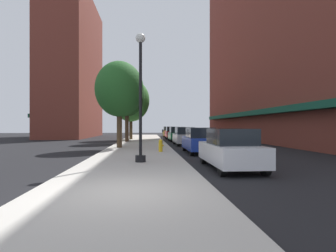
{
  "coord_description": "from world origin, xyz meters",
  "views": [
    {
      "loc": [
        0.59,
        -6.96,
        1.77
      ],
      "look_at": [
        2.82,
        22.11,
        1.76
      ],
      "focal_mm": 29.07,
      "sensor_mm": 36.0,
      "label": 1
    }
  ],
  "objects_px": {
    "tree_near": "(131,100)",
    "tree_mid": "(127,96)",
    "parking_meter_near": "(163,135)",
    "car_silver": "(184,136)",
    "car_red": "(172,133)",
    "lamppost": "(141,95)",
    "fire_hydrant": "(161,145)",
    "car_green": "(177,134)",
    "tree_far": "(119,89)",
    "car_white": "(230,149)",
    "car_yellow": "(169,132)",
    "car_blue": "(200,141)"
  },
  "relations": [
    {
      "from": "car_green",
      "to": "car_silver",
      "type": "bearing_deg",
      "value": -91.81
    },
    {
      "from": "lamppost",
      "to": "car_yellow",
      "type": "relative_size",
      "value": 1.37
    },
    {
      "from": "tree_near",
      "to": "car_blue",
      "type": "relative_size",
      "value": 1.74
    },
    {
      "from": "tree_near",
      "to": "car_green",
      "type": "distance_m",
      "value": 7.45
    },
    {
      "from": "car_white",
      "to": "car_silver",
      "type": "relative_size",
      "value": 1.0
    },
    {
      "from": "car_green",
      "to": "tree_near",
      "type": "bearing_deg",
      "value": 149.5
    },
    {
      "from": "car_red",
      "to": "lamppost",
      "type": "bearing_deg",
      "value": -100.16
    },
    {
      "from": "car_yellow",
      "to": "car_red",
      "type": "bearing_deg",
      "value": -89.72
    },
    {
      "from": "car_yellow",
      "to": "tree_far",
      "type": "bearing_deg",
      "value": -103.52
    },
    {
      "from": "tree_far",
      "to": "car_silver",
      "type": "bearing_deg",
      "value": 34.28
    },
    {
      "from": "lamppost",
      "to": "car_green",
      "type": "bearing_deg",
      "value": 78.66
    },
    {
      "from": "fire_hydrant",
      "to": "tree_far",
      "type": "distance_m",
      "value": 6.19
    },
    {
      "from": "lamppost",
      "to": "fire_hydrant",
      "type": "xyz_separation_m",
      "value": [
        1.16,
        4.81,
        -2.68
      ]
    },
    {
      "from": "lamppost",
      "to": "tree_far",
      "type": "xyz_separation_m",
      "value": [
        -1.81,
        8.44,
        1.36
      ]
    },
    {
      "from": "lamppost",
      "to": "tree_near",
      "type": "bearing_deg",
      "value": 94.58
    },
    {
      "from": "car_silver",
      "to": "car_red",
      "type": "height_order",
      "value": "same"
    },
    {
      "from": "tree_near",
      "to": "tree_far",
      "type": "bearing_deg",
      "value": -90.39
    },
    {
      "from": "car_white",
      "to": "tree_mid",
      "type": "bearing_deg",
      "value": 108.52
    },
    {
      "from": "car_yellow",
      "to": "fire_hydrant",
      "type": "bearing_deg",
      "value": -95.3
    },
    {
      "from": "tree_near",
      "to": "parking_meter_near",
      "type": "bearing_deg",
      "value": -67.59
    },
    {
      "from": "car_red",
      "to": "car_green",
      "type": "bearing_deg",
      "value": -91.61
    },
    {
      "from": "car_green",
      "to": "car_red",
      "type": "height_order",
      "value": "same"
    },
    {
      "from": "fire_hydrant",
      "to": "tree_mid",
      "type": "distance_m",
      "value": 12.62
    },
    {
      "from": "car_white",
      "to": "car_red",
      "type": "distance_m",
      "value": 26.31
    },
    {
      "from": "lamppost",
      "to": "tree_mid",
      "type": "height_order",
      "value": "tree_mid"
    },
    {
      "from": "tree_far",
      "to": "car_white",
      "type": "bearing_deg",
      "value": -61.12
    },
    {
      "from": "tree_near",
      "to": "car_silver",
      "type": "relative_size",
      "value": 1.74
    },
    {
      "from": "car_yellow",
      "to": "car_green",
      "type": "bearing_deg",
      "value": -89.72
    },
    {
      "from": "parking_meter_near",
      "to": "car_red",
      "type": "xyz_separation_m",
      "value": [
        1.95,
        11.68,
        -0.14
      ]
    },
    {
      "from": "car_silver",
      "to": "car_red",
      "type": "relative_size",
      "value": 1.0
    },
    {
      "from": "tree_near",
      "to": "car_red",
      "type": "bearing_deg",
      "value": 30.68
    },
    {
      "from": "parking_meter_near",
      "to": "car_silver",
      "type": "height_order",
      "value": "car_silver"
    },
    {
      "from": "car_silver",
      "to": "car_yellow",
      "type": "xyz_separation_m",
      "value": [
        0.0,
        18.74,
        0.0
      ]
    },
    {
      "from": "car_blue",
      "to": "car_silver",
      "type": "bearing_deg",
      "value": 89.56
    },
    {
      "from": "tree_near",
      "to": "tree_far",
      "type": "distance_m",
      "value": 13.08
    },
    {
      "from": "lamppost",
      "to": "tree_near",
      "type": "height_order",
      "value": "tree_near"
    },
    {
      "from": "tree_far",
      "to": "car_yellow",
      "type": "relative_size",
      "value": 1.53
    },
    {
      "from": "tree_near",
      "to": "tree_mid",
      "type": "relative_size",
      "value": 1.07
    },
    {
      "from": "car_white",
      "to": "car_blue",
      "type": "distance_m",
      "value": 6.57
    },
    {
      "from": "fire_hydrant",
      "to": "tree_near",
      "type": "height_order",
      "value": "tree_near"
    },
    {
      "from": "tree_mid",
      "to": "lamppost",
      "type": "bearing_deg",
      "value": -83.59
    },
    {
      "from": "tree_mid",
      "to": "tree_far",
      "type": "height_order",
      "value": "tree_mid"
    },
    {
      "from": "lamppost",
      "to": "car_silver",
      "type": "xyz_separation_m",
      "value": [
        3.72,
        12.2,
        -2.39
      ]
    },
    {
      "from": "car_blue",
      "to": "car_green",
      "type": "distance_m",
      "value": 13.54
    },
    {
      "from": "car_white",
      "to": "car_silver",
      "type": "bearing_deg",
      "value": 91.27
    },
    {
      "from": "fire_hydrant",
      "to": "car_white",
      "type": "relative_size",
      "value": 0.18
    },
    {
      "from": "car_red",
      "to": "tree_mid",
      "type": "bearing_deg",
      "value": -124.77
    },
    {
      "from": "car_white",
      "to": "car_yellow",
      "type": "height_order",
      "value": "same"
    },
    {
      "from": "parking_meter_near",
      "to": "car_green",
      "type": "relative_size",
      "value": 0.3
    },
    {
      "from": "parking_meter_near",
      "to": "tree_mid",
      "type": "bearing_deg",
      "value": 138.25
    }
  ]
}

